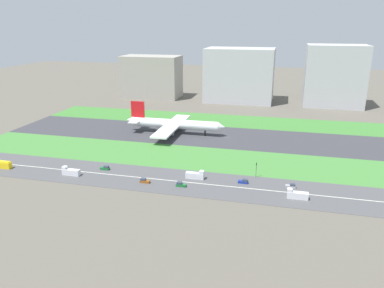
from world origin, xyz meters
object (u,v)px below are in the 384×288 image
(fuel_tank_west, at_px, (252,87))
(car_1, at_px, (144,181))
(car_0, at_px, (105,168))
(hangar_building, at_px, (239,75))
(car_4, at_px, (291,186))
(terminal_building, at_px, (152,77))
(truck_2, at_px, (297,195))
(car_5, at_px, (244,181))
(car_3, at_px, (181,185))
(traffic_light, at_px, (256,169))
(bus_0, at_px, (0,164))
(truck_1, at_px, (71,172))
(airliner, at_px, (173,124))
(office_tower, at_px, (334,76))
(truck_0, at_px, (195,175))

(fuel_tank_west, bearing_deg, car_1, -96.19)
(car_0, bearing_deg, hangar_building, 77.12)
(car_0, distance_m, fuel_tank_west, 232.43)
(car_4, bearing_deg, terminal_building, 125.20)
(car_1, distance_m, truck_2, 65.55)
(car_0, distance_m, car_5, 66.86)
(car_3, relative_size, truck_2, 0.52)
(truck_2, relative_size, traffic_light, 1.17)
(car_1, bearing_deg, bus_0, 0.00)
(terminal_building, bearing_deg, car_0, -77.29)
(car_1, bearing_deg, fuel_tank_west, -96.19)
(truck_1, relative_size, fuel_tank_west, 0.34)
(airliner, relative_size, office_tower, 1.28)
(terminal_building, bearing_deg, hangar_building, 0.00)
(car_1, relative_size, truck_2, 0.52)
(terminal_building, bearing_deg, car_3, -66.94)
(terminal_building, xyz_separation_m, office_tower, (162.36, 0.00, 6.07))
(traffic_light, bearing_deg, car_5, -120.71)
(airliner, distance_m, fuel_tank_west, 163.03)
(car_0, bearing_deg, terminal_building, 102.71)
(truck_1, height_order, car_4, truck_1)
(truck_2, xyz_separation_m, truck_1, (-102.08, 0.00, 0.00))
(car_0, bearing_deg, traffic_light, 6.37)
(car_1, height_order, fuel_tank_west, fuel_tank_west)
(bus_0, bearing_deg, hangar_building, -115.76)
(truck_1, bearing_deg, hangar_building, -105.76)
(airliner, bearing_deg, fuel_tank_west, 77.23)
(airliner, distance_m, bus_0, 101.43)
(truck_2, bearing_deg, car_5, -23.82)
(car_1, relative_size, office_tower, 0.09)
(hangar_building, bearing_deg, traffic_light, -80.22)
(car_1, bearing_deg, airliner, -82.46)
(car_3, distance_m, car_0, 41.91)
(airliner, xyz_separation_m, truck_2, (75.87, -78.00, -4.56))
(fuel_tank_west, bearing_deg, office_tower, -32.13)
(car_0, xyz_separation_m, bus_0, (-51.05, -10.00, 0.90))
(car_4, distance_m, office_tower, 186.75)
(traffic_light, bearing_deg, truck_1, -167.93)
(traffic_light, xyz_separation_m, hangar_building, (-29.99, 174.01, 19.05))
(car_1, height_order, car_0, same)
(car_1, distance_m, office_tower, 216.65)
(office_tower, bearing_deg, bus_0, -131.91)
(airliner, bearing_deg, truck_0, -65.30)
(car_3, xyz_separation_m, car_5, (26.16, 10.00, 0.00))
(car_0, distance_m, hangar_building, 188.04)
(car_1, relative_size, car_4, 1.00)
(car_1, relative_size, car_0, 1.00)
(car_1, relative_size, car_5, 1.00)
(car_3, bearing_deg, terminal_building, -66.94)
(car_5, xyz_separation_m, hangar_building, (-25.24, 182.00, 22.42))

